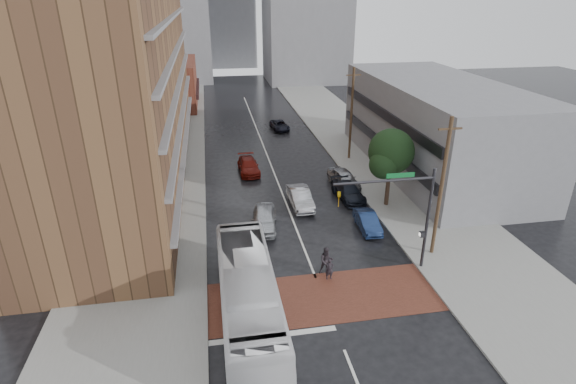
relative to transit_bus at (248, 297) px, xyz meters
name	(u,v)px	position (x,y,z in m)	size (l,w,h in m)	color
ground	(325,302)	(4.67, 1.00, -1.77)	(160.00, 160.00, 0.00)	black
crosswalk	(323,297)	(4.67, 1.50, -1.76)	(14.00, 5.00, 0.02)	brown
sidewalk_west	(162,167)	(-6.83, 26.00, -1.69)	(9.00, 90.00, 0.15)	gray
sidewalk_east	(369,154)	(16.17, 26.00, -1.69)	(9.00, 90.00, 0.15)	gray
apartment_block	(115,29)	(-9.33, 25.00, 12.23)	(10.00, 44.00, 28.00)	brown
storefront_west	(171,83)	(-7.33, 55.00, 1.73)	(8.00, 16.00, 7.00)	brown
building_east	(435,126)	(21.17, 21.00, 2.73)	(11.00, 26.00, 9.00)	slate
distant_tower_center	(229,14)	(4.67, 96.00, 10.23)	(12.00, 10.00, 24.00)	slate
street_tree	(391,154)	(13.19, 13.03, 2.97)	(4.20, 4.10, 6.90)	#332319
signal_mast	(408,206)	(10.52, 3.50, 2.97)	(6.50, 0.30, 7.20)	#2D2D33
utility_pole_near	(441,188)	(13.47, 5.00, 3.37)	(1.60, 0.26, 10.00)	#473321
utility_pole_far	(351,114)	(13.47, 25.00, 3.37)	(1.60, 0.26, 10.00)	#473321
transit_bus	(248,297)	(0.00, 0.00, 0.00)	(2.97, 12.68, 3.53)	silver
pedestrian_a	(330,269)	(5.51, 3.28, -1.02)	(0.55, 0.36, 1.50)	black
pedestrian_b	(326,261)	(5.48, 4.00, -0.81)	(0.93, 0.72, 1.90)	#272227
car_travel_a	(264,219)	(2.22, 10.86, -0.97)	(1.89, 4.70, 1.60)	#B7BBC0
car_travel_b	(300,198)	(5.79, 14.26, -0.98)	(1.66, 4.77, 1.57)	#ADAFB5
car_travel_c	(249,166)	(2.12, 22.92, -1.06)	(1.98, 4.86, 1.41)	#68120B
suv_travel	(280,125)	(7.71, 37.83, -1.16)	(2.00, 4.34, 1.21)	black
car_parked_near	(367,222)	(10.17, 9.30, -1.11)	(1.38, 3.96, 1.30)	#16274E
car_parked_mid	(348,191)	(10.35, 15.01, -1.07)	(1.95, 4.80, 1.39)	black
car_parked_far	(344,178)	(10.76, 17.85, -0.97)	(1.88, 4.66, 1.59)	#939599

